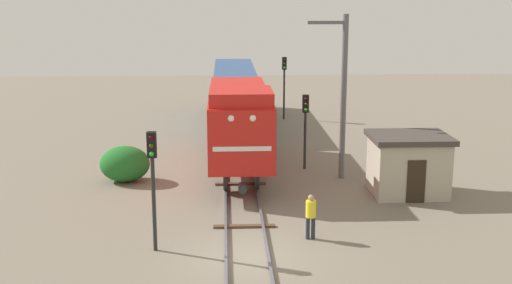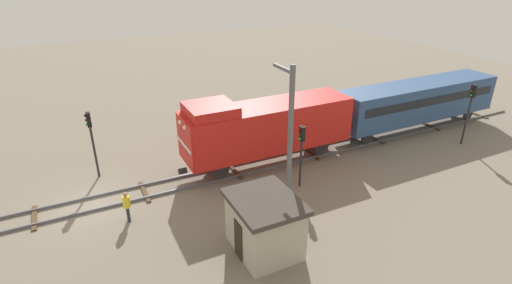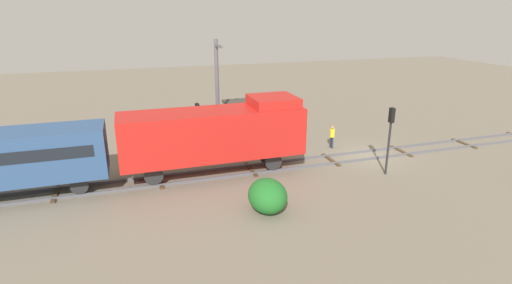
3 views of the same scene
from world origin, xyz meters
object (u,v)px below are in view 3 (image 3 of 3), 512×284
Objects in this scene: traffic_signal_mid at (198,120)px; worker_near_track at (332,135)px; traffic_signal_near at (390,129)px; catenary_mast at (218,93)px; relay_hut at (245,119)px; locomotive at (216,132)px.

worker_near_track is (-1.00, -9.82, -1.71)m from traffic_signal_mid.
traffic_signal_mid is (6.60, 10.65, -0.26)m from traffic_signal_near.
worker_near_track is at bearing -95.81° from traffic_signal_mid.
traffic_signal_near is at bearing 151.56° from worker_near_track.
catenary_mast reaches higher than traffic_signal_mid.
relay_hut is at bearing -47.06° from catenary_mast.
traffic_signal_near is 0.54× the size of catenary_mast.
relay_hut is (2.56, -2.75, -2.83)m from catenary_mast.
locomotive is 3.31× the size of relay_hut.
catenary_mast reaches higher than locomotive.
locomotive is 2.71× the size of traffic_signal_near.
catenary_mast is (1.54, -1.77, 1.51)m from traffic_signal_mid.
locomotive is at bearing 67.61° from worker_near_track.
catenary_mast is at bearing 132.94° from relay_hut.
locomotive is 9.76m from worker_near_track.
traffic_signal_near is 1.22× the size of relay_hut.
traffic_signal_near is 1.10× the size of traffic_signal_mid.
traffic_signal_near is at bearing -121.79° from traffic_signal_mid.
traffic_signal_near reaches higher than relay_hut.
traffic_signal_near reaches higher than worker_near_track.
traffic_signal_mid is (3.40, 0.53, -0.07)m from locomotive.
catenary_mast is 2.27× the size of relay_hut.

